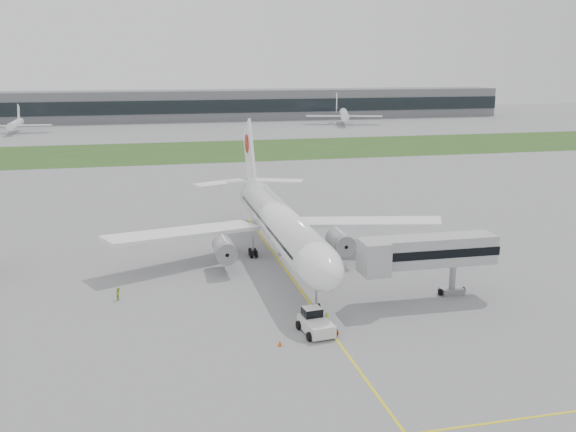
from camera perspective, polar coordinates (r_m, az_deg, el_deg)
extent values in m
plane|color=gray|center=(86.02, -0.19, -4.82)|extent=(600.00, 600.00, 0.00)
cube|color=#2C481B|center=(202.22, -7.89, 5.73)|extent=(600.00, 50.00, 0.02)
cube|color=slate|center=(310.75, -9.90, 9.65)|extent=(320.00, 22.00, 14.00)
cube|color=black|center=(299.79, -9.77, 9.52)|extent=(320.00, 0.60, 6.00)
cylinder|color=white|center=(88.21, -0.78, -0.57)|extent=(5.00, 38.00, 5.00)
ellipsoid|color=white|center=(70.01, 2.67, -4.36)|extent=(5.00, 11.00, 5.00)
cube|color=black|center=(68.82, 2.90, -3.90)|extent=(3.20, 1.54, 1.14)
cone|color=white|center=(109.12, -3.26, 2.59)|extent=(5.00, 10.53, 6.16)
cube|color=white|center=(88.68, -9.29, -1.47)|extent=(22.13, 13.52, 1.70)
cube|color=white|center=(93.90, 6.73, -0.54)|extent=(22.13, 13.52, 1.70)
cylinder|color=#ACADB2|center=(85.20, -5.68, -2.96)|extent=(2.70, 5.20, 2.70)
cylinder|color=#ACADB2|center=(88.57, 4.64, -2.29)|extent=(2.70, 5.20, 2.70)
cube|color=white|center=(109.73, -3.43, 5.35)|extent=(0.45, 10.90, 12.76)
cylinder|color=#B4150A|center=(110.44, -3.54, 6.45)|extent=(0.60, 3.20, 3.20)
cube|color=white|center=(110.75, -6.04, 2.91)|extent=(9.54, 6.34, 0.35)
cube|color=white|center=(112.39, -0.97, 3.14)|extent=(9.54, 6.34, 0.35)
cylinder|color=#959499|center=(71.81, 2.52, -7.32)|extent=(0.24, 0.24, 3.10)
cylinder|color=black|center=(91.80, -3.12, -3.29)|extent=(1.40, 1.10, 1.10)
cylinder|color=black|center=(93.06, 0.76, -3.03)|extent=(1.40, 1.10, 1.10)
cube|color=silver|center=(66.64, 2.53, -9.71)|extent=(3.03, 4.82, 1.22)
cube|color=silver|center=(67.29, 2.15, -8.54)|extent=(1.99, 1.82, 1.01)
cube|color=black|center=(67.27, 2.15, -8.50)|extent=(2.05, 1.87, 0.86)
cylinder|color=black|center=(67.62, 0.95, -9.67)|extent=(0.45, 0.95, 0.91)
cylinder|color=black|center=(68.55, 3.12, -9.36)|extent=(0.45, 0.95, 0.91)
cylinder|color=black|center=(65.02, 1.90, -10.66)|extent=(0.45, 0.95, 0.91)
cylinder|color=black|center=(65.99, 4.15, -10.32)|extent=(0.45, 0.95, 0.91)
cube|color=#AAABAD|center=(76.15, 12.50, -3.03)|extent=(15.70, 3.61, 3.35)
cube|color=black|center=(76.15, 12.50, -3.03)|extent=(15.92, 3.73, 1.01)
cube|color=#AAABAD|center=(72.47, 7.62, -3.67)|extent=(2.91, 3.80, 3.80)
cylinder|color=#959499|center=(79.14, 14.41, -5.30)|extent=(0.78, 0.78, 4.25)
cube|color=#959499|center=(79.71, 14.34, -6.48)|extent=(2.71, 1.61, 0.78)
cylinder|color=black|center=(79.09, 13.39, -6.58)|extent=(0.35, 0.79, 0.78)
cylinder|color=black|center=(80.35, 15.28, -6.38)|extent=(0.35, 0.79, 0.78)
cone|color=#F44E0C|center=(63.98, -0.72, -11.23)|extent=(0.43, 0.43, 0.60)
cone|color=#F44E0C|center=(66.80, 4.42, -10.18)|extent=(0.41, 0.41, 0.57)
imported|color=#AAE626|center=(67.57, 3.44, -9.28)|extent=(0.76, 0.58, 1.85)
imported|color=#90C520|center=(77.86, -14.81, -6.71)|extent=(0.85, 0.92, 1.52)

